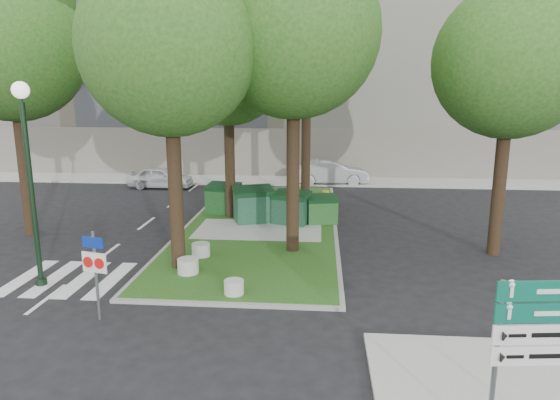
# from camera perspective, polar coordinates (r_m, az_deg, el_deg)

# --- Properties ---
(ground) EXTENTS (120.00, 120.00, 0.00)m
(ground) POSITION_cam_1_polar(r_m,az_deg,el_deg) (13.74, -8.22, -11.74)
(ground) COLOR black
(ground) RESTS_ON ground
(median_island) EXTENTS (6.00, 16.00, 0.12)m
(median_island) POSITION_cam_1_polar(r_m,az_deg,el_deg) (21.09, -2.09, -2.81)
(median_island) COLOR #204413
(median_island) RESTS_ON ground
(median_kerb) EXTENTS (6.30, 16.30, 0.10)m
(median_kerb) POSITION_cam_1_polar(r_m,az_deg,el_deg) (21.09, -2.09, -2.84)
(median_kerb) COLOR gray
(median_kerb) RESTS_ON ground
(sidewalk_corner) EXTENTS (5.00, 4.00, 0.12)m
(sidewalk_corner) POSITION_cam_1_polar(r_m,az_deg,el_deg) (10.91, 24.47, -19.28)
(sidewalk_corner) COLOR #999993
(sidewalk_corner) RESTS_ON ground
(building_sidewalk) EXTENTS (42.00, 3.00, 0.12)m
(building_sidewalk) POSITION_cam_1_polar(r_m,az_deg,el_deg) (31.33, -0.73, 2.24)
(building_sidewalk) COLOR #999993
(building_sidewalk) RESTS_ON ground
(zebra_crossing) EXTENTS (5.00, 3.00, 0.01)m
(zebra_crossing) POSITION_cam_1_polar(r_m,az_deg,el_deg) (16.24, -20.17, -8.51)
(zebra_crossing) COLOR silver
(zebra_crossing) RESTS_ON ground
(apartment_building) EXTENTS (41.00, 12.00, 16.00)m
(apartment_building) POSITION_cam_1_polar(r_m,az_deg,el_deg) (38.39, 0.34, 16.00)
(apartment_building) COLOR tan
(apartment_building) RESTS_ON ground
(tree_median_near_left) EXTENTS (5.20, 5.20, 10.53)m
(tree_median_near_left) POSITION_cam_1_polar(r_m,az_deg,el_deg) (15.49, -12.27, 18.53)
(tree_median_near_left) COLOR black
(tree_median_near_left) RESTS_ON ground
(tree_median_near_right) EXTENTS (5.60, 5.60, 11.46)m
(tree_median_near_right) POSITION_cam_1_polar(r_m,az_deg,el_deg) (16.95, 1.92, 20.52)
(tree_median_near_right) COLOR black
(tree_median_near_right) RESTS_ON ground
(tree_median_mid) EXTENTS (4.80, 4.80, 9.99)m
(tree_median_mid) POSITION_cam_1_polar(r_m,az_deg,el_deg) (21.65, -5.75, 16.02)
(tree_median_mid) COLOR black
(tree_median_mid) RESTS_ON ground
(tree_median_far) EXTENTS (5.80, 5.80, 11.93)m
(tree_median_far) POSITION_cam_1_polar(r_m,az_deg,el_deg) (24.42, 3.35, 18.80)
(tree_median_far) COLOR black
(tree_median_far) RESTS_ON ground
(tree_street_left) EXTENTS (5.40, 5.40, 11.00)m
(tree_street_left) POSITION_cam_1_polar(r_m,az_deg,el_deg) (21.60, -28.26, 16.46)
(tree_street_left) COLOR black
(tree_street_left) RESTS_ON ground
(tree_street_right) EXTENTS (5.00, 5.00, 10.06)m
(tree_street_right) POSITION_cam_1_polar(r_m,az_deg,el_deg) (18.38, 25.25, 15.61)
(tree_street_right) COLOR black
(tree_street_right) RESTS_ON ground
(dumpster_a) EXTENTS (1.65, 1.30, 1.37)m
(dumpster_a) POSITION_cam_1_polar(r_m,az_deg,el_deg) (22.86, -6.49, 0.17)
(dumpster_a) COLOR #103C13
(dumpster_a) RESTS_ON median_island
(dumpster_b) EXTENTS (1.93, 1.64, 1.52)m
(dumpster_b) POSITION_cam_1_polar(r_m,az_deg,el_deg) (21.17, -3.01, -0.56)
(dumpster_b) COLOR #123E25
(dumpster_b) RESTS_ON median_island
(dumpster_c) EXTENTS (1.73, 1.45, 1.38)m
(dumpster_c) POSITION_cam_1_polar(r_m,az_deg,el_deg) (20.90, 1.30, -0.91)
(dumpster_c) COLOR #103520
(dumpster_c) RESTS_ON median_island
(dumpster_d) EXTENTS (1.44, 1.15, 1.19)m
(dumpster_d) POSITION_cam_1_polar(r_m,az_deg,el_deg) (21.08, 4.76, -1.08)
(dumpster_d) COLOR #164615
(dumpster_d) RESTS_ON median_island
(bollard_left) EXTENTS (0.61, 0.61, 0.44)m
(bollard_left) POSITION_cam_1_polar(r_m,az_deg,el_deg) (17.12, -9.03, -5.63)
(bollard_left) COLOR #A1A09C
(bollard_left) RESTS_ON median_island
(bollard_right) EXTENTS (0.55, 0.55, 0.39)m
(bollard_right) POSITION_cam_1_polar(r_m,az_deg,el_deg) (13.95, -5.29, -9.88)
(bollard_right) COLOR #AFB1AB
(bollard_right) RESTS_ON median_island
(bollard_mid) EXTENTS (0.64, 0.64, 0.46)m
(bollard_mid) POSITION_cam_1_polar(r_m,az_deg,el_deg) (15.63, -10.47, -7.41)
(bollard_mid) COLOR #ADADA8
(bollard_mid) RESTS_ON median_island
(litter_bin) EXTENTS (0.36, 0.36, 0.63)m
(litter_bin) POSITION_cam_1_polar(r_m,az_deg,el_deg) (24.80, 5.22, 0.36)
(litter_bin) COLOR gold
(litter_bin) RESTS_ON median_island
(street_lamp) EXTENTS (0.47, 0.47, 5.84)m
(street_lamp) POSITION_cam_1_polar(r_m,az_deg,el_deg) (15.59, -26.83, 3.99)
(street_lamp) COLOR black
(street_lamp) RESTS_ON ground
(traffic_sign_pole) EXTENTS (0.67, 0.20, 2.29)m
(traffic_sign_pole) POSITION_cam_1_polar(r_m,az_deg,el_deg) (13.04, -20.37, -6.84)
(traffic_sign_pole) COLOR slate
(traffic_sign_pole) RESTS_ON ground
(directional_sign) EXTENTS (1.37, 0.22, 2.75)m
(directional_sign) POSITION_cam_1_polar(r_m,az_deg,el_deg) (8.72, 27.19, -13.80)
(directional_sign) COLOR slate
(directional_sign) RESTS_ON sidewalk_corner
(car_white) EXTENTS (3.75, 1.54, 1.27)m
(car_white) POSITION_cam_1_polar(r_m,az_deg,el_deg) (29.95, -13.48, 2.54)
(car_white) COLOR silver
(car_white) RESTS_ON ground
(car_silver) EXTENTS (4.69, 2.18, 1.49)m
(car_silver) POSITION_cam_1_polar(r_m,az_deg,el_deg) (30.36, 5.73, 3.15)
(car_silver) COLOR #A7ABAF
(car_silver) RESTS_ON ground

